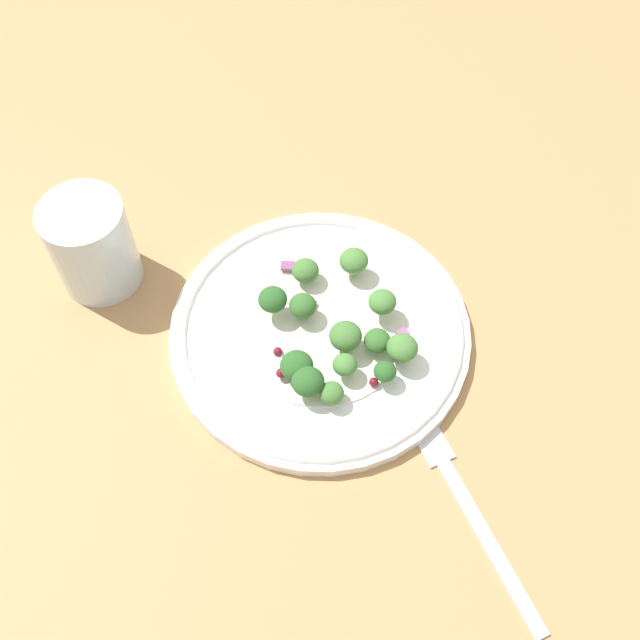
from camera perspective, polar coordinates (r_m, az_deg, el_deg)
The scene contains 25 objects.
ground_plane at distance 71.53cm, azimuth -1.64°, elevation -1.35°, with size 180.00×180.00×2.00cm, color tan.
plate at distance 69.73cm, azimuth 0.00°, elevation -0.81°, with size 27.27×27.27×1.70cm.
dressing_pool at distance 69.35cm, azimuth 0.00°, elevation -0.62°, with size 15.81×15.81×0.20cm, color white.
broccoli_floret_0 at distance 71.08cm, azimuth -1.09°, elevation 3.66°, with size 2.51×2.51×2.54cm.
broccoli_floret_1 at distance 71.20cm, azimuth 2.53°, elevation 4.38°, with size 2.69×2.69×2.73cm.
broccoli_floret_2 at distance 64.54cm, azimuth -0.91°, elevation -4.62°, with size 2.76×2.76×2.80cm.
broccoli_floret_3 at distance 66.38cm, azimuth 1.72°, elevation -1.52°, with size 2.87×2.87×2.90cm.
broccoli_floret_4 at distance 68.48cm, azimuth 4.64°, elevation 1.32°, with size 2.51×2.51×2.54cm.
broccoli_floret_5 at distance 68.63cm, azimuth -1.54°, elevation 1.17°, with size 2.46×2.46×2.49cm.
broccoli_floret_6 at distance 65.57cm, azimuth 1.86°, elevation -3.36°, with size 2.12×2.12×2.15cm.
broccoli_floret_7 at distance 67.22cm, azimuth 4.26°, elevation -1.56°, with size 2.36×2.36×2.38cm.
broccoli_floret_8 at distance 68.31cm, azimuth -3.63°, elevation 1.36°, with size 2.60×2.60×2.64cm.
broccoli_floret_9 at distance 65.53cm, azimuth -1.74°, elevation -3.44°, with size 2.86×2.86×2.90cm.
broccoli_floret_10 at distance 64.71cm, azimuth 0.87°, elevation -5.44°, with size 2.08×2.08×2.11cm.
broccoli_floret_11 at distance 66.47cm, azimuth 6.11°, elevation -2.11°, with size 2.74×2.74×2.77cm.
broccoli_floret_12 at distance 65.69cm, azimuth 4.84°, elevation -3.84°, with size 1.97×1.97×1.99cm.
cranberry_0 at distance 67.98cm, azimuth -3.45°, elevation -2.21°, with size 0.81×0.81×0.81cm, color maroon.
cranberry_1 at distance 66.19cm, azimuth -2.92°, elevation -3.95°, with size 0.85×0.85×0.85cm, color maroon.
cranberry_2 at distance 66.25cm, azimuth 4.01°, elevation -4.61°, with size 0.80×0.80×0.80cm, color maroon.
cranberry_3 at distance 71.60cm, azimuth -1.24°, elevation 3.35°, with size 0.82×0.82×0.82cm, color #4C0A14.
onion_bit_0 at distance 70.20cm, azimuth -0.72°, elevation 1.06°, with size 1.21×1.01×0.37cm, color #843D75.
onion_bit_1 at distance 68.86cm, azimuth 6.17°, elevation -1.04°, with size 0.89×0.99×0.49cm, color #A35B93.
onion_bit_2 at distance 72.60cm, azimuth -2.38°, elevation 4.02°, with size 1.39×0.93×0.37cm, color #934C84.
fork at distance 64.46cm, azimuth 11.13°, elevation -13.68°, with size 16.09×12.42×0.50cm.
water_glass at distance 73.53cm, azimuth -16.57°, elevation 5.36°, with size 7.67×7.67×9.34cm, color silver.
Camera 1 is at (19.88, -30.89, 60.37)cm, focal length 43.16 mm.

